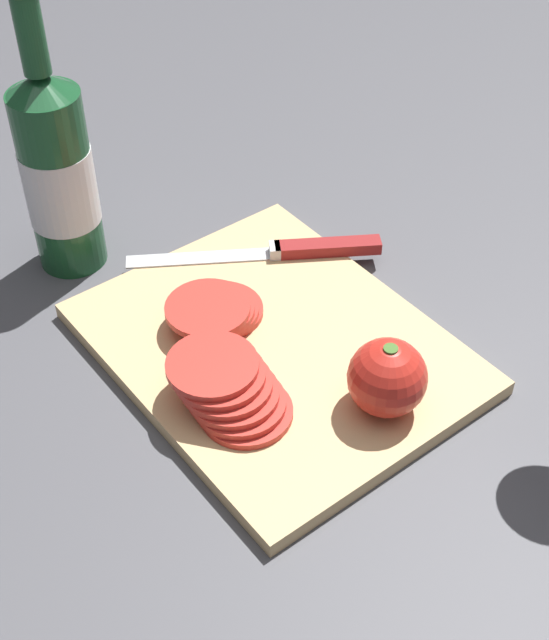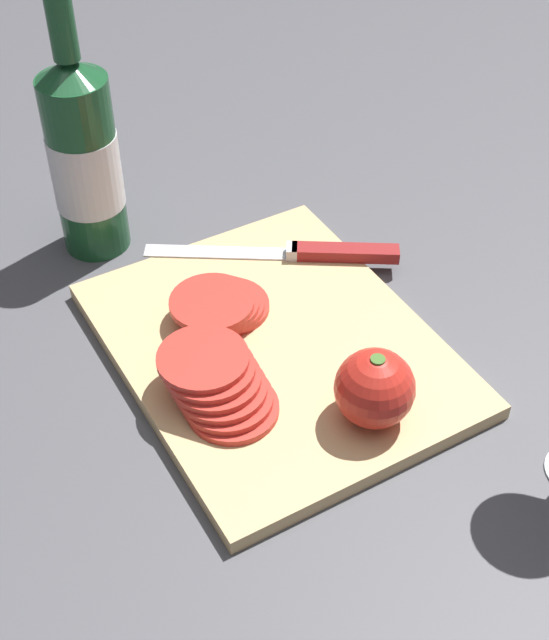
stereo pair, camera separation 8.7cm
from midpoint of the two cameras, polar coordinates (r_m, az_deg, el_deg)
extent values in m
plane|color=#4C4C51|center=(0.86, 7.26, -5.89)|extent=(3.00, 3.00, 0.00)
cube|color=tan|center=(0.90, 2.78, -1.92)|extent=(0.37, 0.30, 0.02)
cylinder|color=#194C28|center=(1.00, -9.53, 9.56)|extent=(0.08, 0.08, 0.21)
cone|color=#194C28|center=(0.94, -10.36, 15.43)|extent=(0.07, 0.07, 0.02)
cylinder|color=#194C28|center=(0.92, -10.77, 18.24)|extent=(0.03, 0.03, 0.08)
cylinder|color=silver|center=(1.00, -9.51, 9.36)|extent=(0.08, 0.08, 0.09)
sphere|color=red|center=(0.81, 9.52, -4.49)|extent=(0.07, 0.07, 0.07)
cylinder|color=#47702D|center=(0.79, 9.80, -2.81)|extent=(0.01, 0.01, 0.01)
cube|color=silver|center=(1.00, -1.23, 4.18)|extent=(0.11, 0.15, 0.00)
cube|color=silver|center=(0.99, 3.64, 4.31)|extent=(0.02, 0.02, 0.01)
cube|color=maroon|center=(1.00, 7.07, 4.19)|extent=(0.08, 0.11, 0.01)
cylinder|color=red|center=(0.93, -0.31, 0.78)|extent=(0.09, 0.09, 0.01)
cylinder|color=red|center=(0.92, -0.63, 0.85)|extent=(0.09, 0.09, 0.01)
cylinder|color=red|center=(0.91, -0.96, 0.92)|extent=(0.09, 0.09, 0.01)
cylinder|color=red|center=(0.90, -1.29, 0.99)|extent=(0.09, 0.09, 0.01)
cylinder|color=red|center=(0.83, 0.34, -5.81)|extent=(0.09, 0.09, 0.01)
cylinder|color=red|center=(0.83, -0.05, -5.18)|extent=(0.09, 0.09, 0.01)
cylinder|color=red|center=(0.83, -0.43, -4.55)|extent=(0.09, 0.09, 0.01)
cylinder|color=red|center=(0.82, -0.82, -3.91)|extent=(0.09, 0.09, 0.01)
cylinder|color=red|center=(0.82, -1.20, -3.27)|extent=(0.09, 0.09, 0.01)
cylinder|color=red|center=(0.82, -1.59, -2.64)|extent=(0.09, 0.09, 0.01)
camera|label=1|loc=(0.04, -87.13, 2.66)|focal=50.00mm
camera|label=2|loc=(0.04, 92.87, -2.66)|focal=50.00mm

